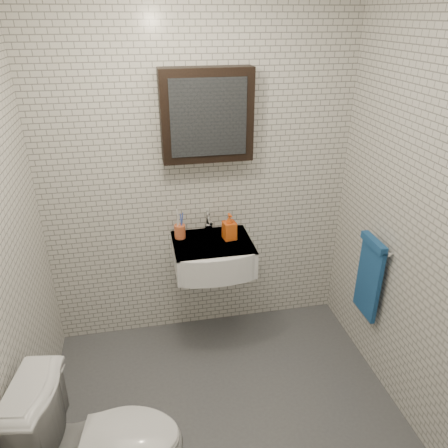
{
  "coord_description": "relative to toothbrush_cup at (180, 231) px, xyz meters",
  "views": [
    {
      "loc": [
        -0.4,
        -1.89,
        2.3
      ],
      "look_at": [
        0.07,
        0.45,
        1.14
      ],
      "focal_mm": 35.0,
      "sensor_mm": 36.0,
      "label": 1
    }
  ],
  "objects": [
    {
      "name": "toilet",
      "position": [
        -0.53,
        -1.22,
        -0.51
      ],
      "size": [
        0.84,
        0.57,
        0.79
      ],
      "primitive_type": "imported",
      "rotation": [
        0.0,
        0.0,
        1.4
      ],
      "color": "silver",
      "rests_on": "ground"
    },
    {
      "name": "washbasin",
      "position": [
        0.21,
        -0.15,
        -0.15
      ],
      "size": [
        0.55,
        0.5,
        0.2
      ],
      "color": "white",
      "rests_on": "room_shell"
    },
    {
      "name": "faucet",
      "position": [
        0.21,
        0.04,
        0.01
      ],
      "size": [
        0.06,
        0.2,
        0.15
      ],
      "color": "silver",
      "rests_on": "washbasin"
    },
    {
      "name": "soap_bottle",
      "position": [
        0.34,
        -0.09,
        0.04
      ],
      "size": [
        0.1,
        0.1,
        0.19
      ],
      "primitive_type": "imported",
      "rotation": [
        0.0,
        0.0,
        0.16
      ],
      "color": "#FF5D1A",
      "rests_on": "washbasin"
    },
    {
      "name": "towel_rail",
      "position": [
        1.21,
        -0.54,
        -0.18
      ],
      "size": [
        0.09,
        0.3,
        0.58
      ],
      "color": "silver",
      "rests_on": "room_shell"
    },
    {
      "name": "mirror_cabinet",
      "position": [
        0.21,
        0.04,
        0.8
      ],
      "size": [
        0.6,
        0.15,
        0.6
      ],
      "color": "black",
      "rests_on": "room_shell"
    },
    {
      "name": "ground",
      "position": [
        0.16,
        -0.89,
        -0.9
      ],
      "size": [
        2.2,
        2.0,
        0.01
      ],
      "primitive_type": "cube",
      "color": "#4C4E54",
      "rests_on": "ground"
    },
    {
      "name": "room_shell",
      "position": [
        0.16,
        -0.89,
        0.56
      ],
      "size": [
        2.22,
        2.02,
        2.51
      ],
      "color": "silver",
      "rests_on": "ground"
    },
    {
      "name": "toothbrush_cup",
      "position": [
        0.0,
        0.0,
        0.0
      ],
      "size": [
        0.1,
        0.1,
        0.22
      ],
      "rotation": [
        0.0,
        0.0,
        -0.35
      ],
      "color": "#CF5D33",
      "rests_on": "washbasin"
    }
  ]
}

